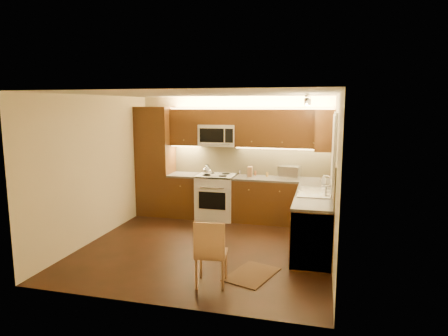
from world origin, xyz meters
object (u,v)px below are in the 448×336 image
(sink, at_px, (315,188))
(toaster_oven, at_px, (290,172))
(stove, at_px, (216,197))
(microwave, at_px, (218,135))
(kettle, at_px, (207,170))
(knife_block, at_px, (250,172))
(dining_chair, at_px, (211,252))
(soap_bottle, at_px, (324,179))

(sink, xyz_separation_m, toaster_oven, (-0.52, 1.23, 0.05))
(stove, height_order, microwave, microwave)
(kettle, bearing_deg, microwave, 75.75)
(stove, height_order, knife_block, knife_block)
(toaster_oven, height_order, knife_block, toaster_oven)
(knife_block, xyz_separation_m, dining_chair, (0.08, -3.07, -0.55))
(microwave, height_order, toaster_oven, microwave)
(kettle, distance_m, toaster_oven, 1.66)
(microwave, relative_size, toaster_oven, 1.87)
(stove, bearing_deg, dining_chair, -75.77)
(dining_chair, bearing_deg, sink, 48.66)
(kettle, xyz_separation_m, knife_block, (0.85, 0.20, -0.03))
(stove, relative_size, sink, 1.07)
(microwave, bearing_deg, dining_chair, -76.36)
(stove, xyz_separation_m, knife_block, (0.68, 0.08, 0.54))
(microwave, distance_m, dining_chair, 3.46)
(stove, bearing_deg, microwave, 90.00)
(toaster_oven, height_order, soap_bottle, toaster_oven)
(dining_chair, bearing_deg, stove, 96.55)
(stove, xyz_separation_m, kettle, (-0.16, -0.12, 0.58))
(knife_block, distance_m, soap_bottle, 1.52)
(microwave, bearing_deg, stove, -90.00)
(kettle, height_order, toaster_oven, kettle)
(toaster_oven, bearing_deg, knife_block, -167.31)
(sink, relative_size, knife_block, 4.28)
(toaster_oven, bearing_deg, kettle, -161.23)
(toaster_oven, bearing_deg, microwave, -170.05)
(microwave, distance_m, sink, 2.48)
(microwave, bearing_deg, kettle, -123.05)
(stove, bearing_deg, soap_bottle, -8.90)
(stove, distance_m, kettle, 0.61)
(sink, distance_m, toaster_oven, 1.34)
(stove, bearing_deg, kettle, -144.57)
(microwave, relative_size, kettle, 3.29)
(stove, relative_size, soap_bottle, 5.47)
(microwave, height_order, kettle, microwave)
(sink, xyz_separation_m, knife_block, (-1.32, 1.21, 0.03))
(kettle, xyz_separation_m, dining_chair, (0.92, -2.87, -0.59))
(soap_bottle, bearing_deg, stove, 179.32)
(soap_bottle, bearing_deg, microwave, 175.82)
(dining_chair, bearing_deg, soap_bottle, 54.85)
(stove, distance_m, microwave, 1.27)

